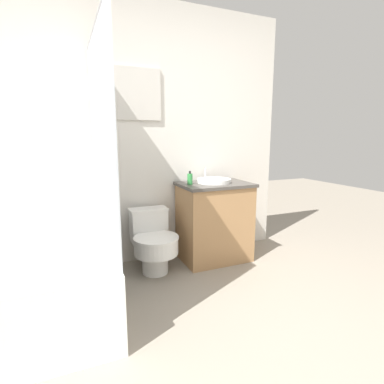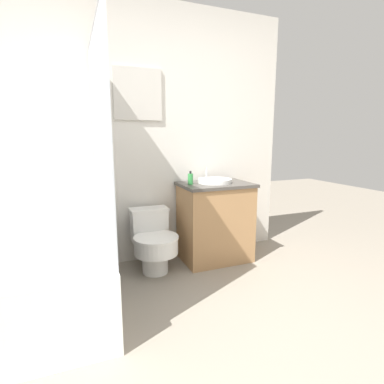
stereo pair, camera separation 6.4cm
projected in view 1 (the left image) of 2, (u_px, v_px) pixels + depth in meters
The scene contains 6 objects.
wall_back at pixel (137, 136), 2.88m from camera, with size 3.10×0.07×2.50m.
shower_area at pixel (66, 271), 2.15m from camera, with size 0.65×1.34×1.98m.
toilet at pixel (153, 241), 2.78m from camera, with size 0.41×0.55×0.57m.
vanity at pixel (214, 221), 3.04m from camera, with size 0.70×0.50×0.79m.
sink at pixel (214, 181), 2.98m from camera, with size 0.34×0.37×0.13m.
soap_bottle at pixel (190, 179), 2.87m from camera, with size 0.05×0.05×0.13m.
Camera 1 is at (-0.67, -0.96, 1.25)m, focal length 28.00 mm.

